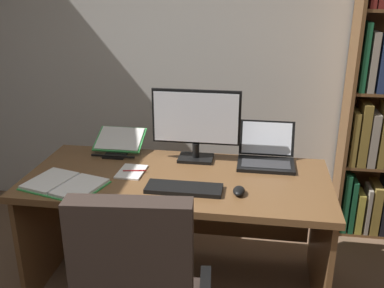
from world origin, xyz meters
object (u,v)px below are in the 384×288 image
monitor (196,124)px  pen (135,171)px  laptop (266,155)px  notepad (131,172)px  keyboard (184,188)px  reading_stand_with_book (119,142)px  desk (180,200)px  open_binder (65,184)px  computer_mouse (239,191)px

monitor → pen: 0.48m
laptop → notepad: (-0.80, -0.27, -0.05)m
keyboard → notepad: 0.40m
keyboard → pen: keyboard is taller
keyboard → reading_stand_with_book: (-0.53, 0.52, 0.06)m
desk → keyboard: bearing=-74.8°
keyboard → desk: bearing=105.2°
notepad → laptop: bearing=18.8°
keyboard → reading_stand_with_book: 0.75m
desk → laptop: (0.51, 0.20, 0.25)m
monitor → laptop: bearing=1.0°
desk → reading_stand_with_book: 0.59m
open_binder → reading_stand_with_book: bearing=91.8°
notepad → reading_stand_with_book: bearing=118.3°
open_binder → pen: (0.34, 0.24, 0.00)m
keyboard → computer_mouse: 0.30m
pen → reading_stand_with_book: bearing=120.9°
desk → monitor: bearing=70.5°
keyboard → notepad: bearing=151.9°
desk → reading_stand_with_book: reading_stand_with_book is taller
monitor → notepad: monitor is taller
keyboard → pen: size_ratio=3.00×
monitor → open_binder: (-0.67, -0.50, -0.23)m
desk → open_binder: 0.70m
computer_mouse → open_binder: 0.97m
laptop → keyboard: size_ratio=0.83×
notepad → open_binder: bearing=-142.9°
reading_stand_with_book → open_binder: (-0.14, -0.57, -0.06)m
reading_stand_with_book → notepad: reading_stand_with_book is taller
laptop → computer_mouse: bearing=-107.4°
desk → reading_stand_with_book: size_ratio=5.51×
keyboard → reading_stand_with_book: reading_stand_with_book is taller
laptop → reading_stand_with_book: bearing=176.4°
open_binder → keyboard: bearing=19.6°
desk → laptop: 0.61m
monitor → pen: bearing=-141.7°
monitor → open_binder: bearing=-143.1°
keyboard → reading_stand_with_book: bearing=135.6°
desk → computer_mouse: (0.37, -0.26, 0.22)m
monitor → computer_mouse: 0.58m
desk → pen: pen is taller
desk → monitor: 0.48m
keyboard → open_binder: (-0.67, -0.05, -0.00)m
monitor → reading_stand_with_book: bearing=172.6°
keyboard → notepad: (-0.35, 0.19, -0.01)m
reading_stand_with_book → pen: reading_stand_with_book is taller
desk → computer_mouse: size_ratio=17.10×
open_binder → pen: bearing=50.8°
reading_stand_with_book → open_binder: bearing=-103.5°
notepad → pen: 0.02m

